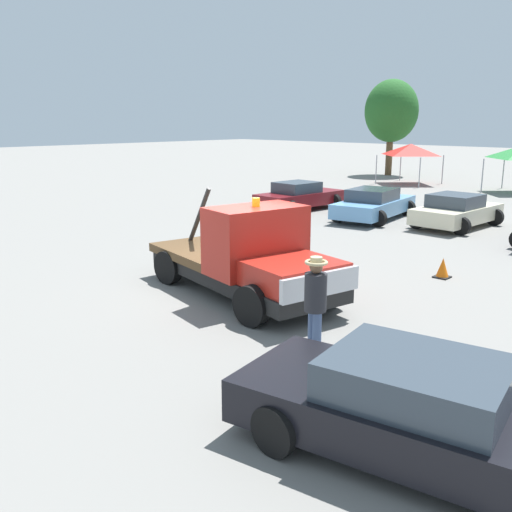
{
  "coord_description": "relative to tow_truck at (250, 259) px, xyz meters",
  "views": [
    {
      "loc": [
        9.56,
        -9.51,
        4.21
      ],
      "look_at": [
        0.5,
        0.0,
        1.05
      ],
      "focal_mm": 40.0,
      "sensor_mm": 36.0,
      "label": 1
    }
  ],
  "objects": [
    {
      "name": "parked_car_maroon",
      "position": [
        -7.91,
        11.5,
        -0.31
      ],
      "size": [
        2.58,
        4.63,
        1.34
      ],
      "rotation": [
        0.0,
        0.0,
        1.51
      ],
      "color": "maroon",
      "rests_on": "ground"
    },
    {
      "name": "tree_right",
      "position": [
        -13.96,
        29.7,
        3.84
      ],
      "size": [
        4.0,
        4.0,
        7.15
      ],
      "color": "brown",
      "rests_on": "ground"
    },
    {
      "name": "canopy_tent_red",
      "position": [
        -9.74,
        25.26,
        1.3
      ],
      "size": [
        3.22,
        3.22,
        2.63
      ],
      "color": "#9E9EA3",
      "rests_on": "ground"
    },
    {
      "name": "traffic_cone",
      "position": [
        2.55,
        4.91,
        -0.7
      ],
      "size": [
        0.4,
        0.4,
        0.55
      ],
      "color": "black",
      "rests_on": "ground"
    },
    {
      "name": "ground_plane",
      "position": [
        -0.36,
        0.07,
        -0.96
      ],
      "size": [
        160.0,
        160.0,
        0.0
      ],
      "primitive_type": "plane",
      "color": "gray"
    },
    {
      "name": "tow_truck",
      "position": [
        0.0,
        0.0,
        0.0
      ],
      "size": [
        6.16,
        3.25,
        2.51
      ],
      "rotation": [
        0.0,
        0.0,
        -0.2
      ],
      "color": "black",
      "rests_on": "ground"
    },
    {
      "name": "parked_car_cream",
      "position": [
        -0.5,
        12.33,
        -0.31
      ],
      "size": [
        2.63,
        4.32,
        1.34
      ],
      "rotation": [
        0.0,
        0.0,
        1.53
      ],
      "color": "beige",
      "rests_on": "ground"
    },
    {
      "name": "parked_car_skyblue",
      "position": [
        -3.92,
        11.69,
        -0.31
      ],
      "size": [
        3.0,
        5.14,
        1.34
      ],
      "rotation": [
        0.0,
        0.0,
        1.73
      ],
      "color": "#669ED1",
      "rests_on": "ground"
    },
    {
      "name": "person_near_truck",
      "position": [
        3.3,
        -1.7,
        0.14
      ],
      "size": [
        0.41,
        0.41,
        1.87
      ],
      "rotation": [
        0.0,
        0.0,
        4.18
      ],
      "color": "#475B84",
      "rests_on": "ground"
    },
    {
      "name": "foreground_car",
      "position": [
        6.36,
        -3.33,
        -0.31
      ],
      "size": [
        5.37,
        2.79,
        1.34
      ],
      "rotation": [
        0.0,
        0.0,
        0.17
      ],
      "color": "black",
      "rests_on": "ground"
    }
  ]
}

